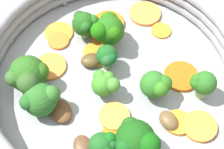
% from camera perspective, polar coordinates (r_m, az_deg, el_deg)
% --- Properties ---
extents(ground_plane, '(4.00, 4.00, 0.00)m').
position_cam_1_polar(ground_plane, '(0.50, 0.00, -1.72)').
color(ground_plane, '#BBBBBC').
extents(skillet, '(0.32, 0.32, 0.01)m').
position_cam_1_polar(skillet, '(0.50, 0.00, -1.34)').
color(skillet, '#939699').
rests_on(skillet, ground_plane).
extents(skillet_rim_wall, '(0.33, 0.33, 0.05)m').
position_cam_1_polar(skillet_rim_wall, '(0.47, 0.00, 0.54)').
color(skillet_rim_wall, '#95939C').
rests_on(skillet_rim_wall, skillet).
extents(skillet_rivet_right, '(0.01, 0.01, 0.01)m').
position_cam_1_polar(skillet_rivet_right, '(0.58, -7.26, 10.81)').
color(skillet_rivet_right, '#95929B').
rests_on(skillet_rivet_right, skillet).
extents(carrot_slice_0, '(0.04, 0.04, 0.01)m').
position_cam_1_polar(carrot_slice_0, '(0.47, 9.98, -7.22)').
color(carrot_slice_0, orange).
rests_on(carrot_slice_0, skillet).
extents(carrot_slice_1, '(0.04, 0.04, 0.01)m').
position_cam_1_polar(carrot_slice_1, '(0.51, -2.19, 3.21)').
color(carrot_slice_1, orange).
rests_on(carrot_slice_1, skillet).
extents(carrot_slice_2, '(0.05, 0.05, 0.01)m').
position_cam_1_polar(carrot_slice_2, '(0.55, -0.76, 7.79)').
color(carrot_slice_2, orange).
rests_on(carrot_slice_2, skillet).
extents(carrot_slice_3, '(0.04, 0.04, 0.01)m').
position_cam_1_polar(carrot_slice_3, '(0.46, 0.86, -6.38)').
color(carrot_slice_3, '#F9943A').
rests_on(carrot_slice_3, skillet).
extents(carrot_slice_4, '(0.05, 0.05, 0.00)m').
position_cam_1_polar(carrot_slice_4, '(0.45, 0.96, -9.68)').
color(carrot_slice_4, orange).
rests_on(carrot_slice_4, skillet).
extents(carrot_slice_5, '(0.06, 0.06, 0.00)m').
position_cam_1_polar(carrot_slice_5, '(0.56, 5.05, 9.23)').
color(carrot_slice_5, orange).
rests_on(carrot_slice_5, skillet).
extents(carrot_slice_6, '(0.04, 0.04, 0.00)m').
position_cam_1_polar(carrot_slice_6, '(0.53, -8.14, 5.09)').
color(carrot_slice_6, orange).
rests_on(carrot_slice_6, skillet).
extents(carrot_slice_7, '(0.05, 0.05, 0.01)m').
position_cam_1_polar(carrot_slice_7, '(0.50, 10.41, 0.19)').
color(carrot_slice_7, '#D85E11').
rests_on(carrot_slice_7, skillet).
extents(carrot_slice_8, '(0.06, 0.06, 0.00)m').
position_cam_1_polar(carrot_slice_8, '(0.51, -9.38, 1.24)').
color(carrot_slice_8, orange).
rests_on(carrot_slice_8, skillet).
extents(carrot_slice_9, '(0.04, 0.04, 0.01)m').
position_cam_1_polar(carrot_slice_9, '(0.53, -1.23, 5.74)').
color(carrot_slice_9, orange).
rests_on(carrot_slice_9, skillet).
extents(carrot_slice_10, '(0.04, 0.04, 0.00)m').
position_cam_1_polar(carrot_slice_10, '(0.54, 7.52, 6.64)').
color(carrot_slice_10, orange).
rests_on(carrot_slice_10, skillet).
extents(carrot_slice_11, '(0.05, 0.05, 0.01)m').
position_cam_1_polar(carrot_slice_11, '(0.47, 13.23, -7.70)').
color(carrot_slice_11, orange).
rests_on(carrot_slice_11, skillet).
extents(carrot_slice_12, '(0.06, 0.06, 0.00)m').
position_cam_1_polar(carrot_slice_12, '(0.54, -8.09, 6.27)').
color(carrot_slice_12, orange).
rests_on(carrot_slice_12, skillet).
extents(broccoli_floret_0, '(0.04, 0.04, 0.04)m').
position_cam_1_polar(broccoli_floret_0, '(0.52, -4.13, 7.72)').
color(broccoli_floret_0, '#7AA561').
rests_on(broccoli_floret_0, skillet).
extents(broccoli_floret_1, '(0.03, 0.03, 0.04)m').
position_cam_1_polar(broccoli_floret_1, '(0.42, -1.28, -10.87)').
color(broccoli_floret_1, '#63974B').
rests_on(broccoli_floret_1, skillet).
extents(broccoli_floret_2, '(0.03, 0.03, 0.04)m').
position_cam_1_polar(broccoli_floret_2, '(0.48, -0.63, 2.77)').
color(broccoli_floret_2, '#69964F').
rests_on(broccoli_floret_2, skillet).
extents(broccoli_floret_3, '(0.04, 0.04, 0.04)m').
position_cam_1_polar(broccoli_floret_3, '(0.46, 6.79, -1.64)').
color(broccoli_floret_3, '#5E9653').
rests_on(broccoli_floret_3, skillet).
extents(broccoli_floret_4, '(0.05, 0.05, 0.05)m').
position_cam_1_polar(broccoli_floret_4, '(0.47, -12.67, -0.38)').
color(broccoli_floret_4, '#7D9A5B').
rests_on(broccoli_floret_4, skillet).
extents(broccoli_floret_5, '(0.05, 0.05, 0.05)m').
position_cam_1_polar(broccoli_floret_5, '(0.42, 3.67, -9.97)').
color(broccoli_floret_5, '#8AB368').
rests_on(broccoli_floret_5, skillet).
extents(broccoli_floret_6, '(0.04, 0.05, 0.04)m').
position_cam_1_polar(broccoli_floret_6, '(0.46, -10.85, -3.75)').
color(broccoli_floret_6, '#7BB26A').
rests_on(broccoli_floret_6, skillet).
extents(broccoli_floret_7, '(0.03, 0.03, 0.04)m').
position_cam_1_polar(broccoli_floret_7, '(0.47, 13.65, -1.35)').
color(broccoli_floret_7, '#83A466').
rests_on(broccoli_floret_7, skillet).
extents(broccoli_floret_8, '(0.05, 0.04, 0.05)m').
position_cam_1_polar(broccoli_floret_8, '(0.50, -0.74, 6.86)').
color(broccoli_floret_8, '#6CA858').
rests_on(broccoli_floret_8, skillet).
extents(broccoli_floret_9, '(0.03, 0.03, 0.04)m').
position_cam_1_polar(broccoli_floret_9, '(0.46, -1.23, -1.35)').
color(broccoli_floret_9, '#86A863').
rests_on(broccoli_floret_9, skillet).
extents(mushroom_piece_0, '(0.04, 0.04, 0.01)m').
position_cam_1_polar(mushroom_piece_0, '(0.47, -7.84, -5.50)').
color(mushroom_piece_0, brown).
rests_on(mushroom_piece_0, skillet).
extents(mushroom_piece_1, '(0.03, 0.03, 0.01)m').
position_cam_1_polar(mushroom_piece_1, '(0.50, -3.15, 2.18)').
color(mushroom_piece_1, brown).
rests_on(mushroom_piece_1, skillet).
extents(mushroom_piece_2, '(0.03, 0.03, 0.01)m').
position_cam_1_polar(mushroom_piece_2, '(0.44, -4.45, -10.87)').
color(mushroom_piece_2, brown).
rests_on(mushroom_piece_2, skillet).
extents(mushroom_piece_3, '(0.03, 0.03, 0.01)m').
position_cam_1_polar(mushroom_piece_3, '(0.46, 8.60, -6.93)').
color(mushroom_piece_3, brown).
rests_on(mushroom_piece_3, skillet).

